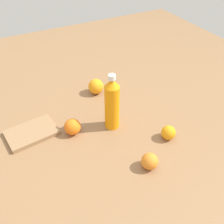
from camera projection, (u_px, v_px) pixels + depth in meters
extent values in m
plane|color=olive|center=(104.00, 121.00, 1.22)|extent=(2.40, 2.40, 0.00)
cylinder|color=orange|center=(112.00, 107.00, 1.13)|extent=(0.06, 0.06, 0.21)
cone|color=orange|center=(112.00, 83.00, 1.05)|extent=(0.06, 0.06, 0.04)
cylinder|color=white|center=(112.00, 77.00, 1.03)|extent=(0.03, 0.03, 0.02)
sphere|color=orange|center=(150.00, 161.00, 0.99)|extent=(0.07, 0.07, 0.07)
sphere|color=orange|center=(168.00, 133.00, 1.11)|extent=(0.06, 0.06, 0.06)
sphere|color=orange|center=(96.00, 86.00, 1.37)|extent=(0.08, 0.08, 0.08)
sphere|color=orange|center=(72.00, 127.00, 1.13)|extent=(0.07, 0.07, 0.07)
cube|color=#99724C|center=(32.00, 132.00, 1.14)|extent=(0.23, 0.17, 0.02)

